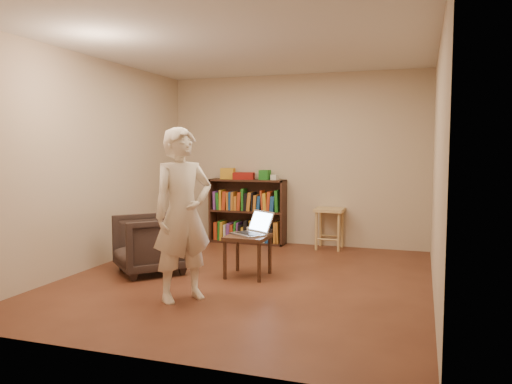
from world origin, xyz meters
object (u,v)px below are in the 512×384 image
(armchair, at_px, (150,244))
(stool, at_px, (330,216))
(bookshelf, at_px, (248,215))
(laptop, at_px, (253,229))
(person, at_px, (183,215))
(side_table, at_px, (248,242))

(armchair, bearing_deg, stool, 93.12)
(bookshelf, bearing_deg, stool, -2.81)
(bookshelf, relative_size, laptop, 2.29)
(bookshelf, distance_m, laptop, 2.03)
(armchair, bearing_deg, person, -0.59)
(armchair, xyz_separation_m, side_table, (1.17, 0.20, 0.05))
(side_table, bearing_deg, person, -106.11)
(side_table, relative_size, person, 0.29)
(laptop, bearing_deg, armchair, -133.13)
(person, bearing_deg, bookshelf, 45.18)
(stool, height_order, side_table, stool)
(stool, xyz_separation_m, side_table, (-0.61, -1.90, -0.08))
(side_table, height_order, laptop, laptop)
(armchair, bearing_deg, bookshelf, 120.99)
(bookshelf, xyz_separation_m, side_table, (0.69, -1.96, -0.04))
(stool, distance_m, armchair, 2.75)
(side_table, bearing_deg, stool, 72.22)
(bookshelf, xyz_separation_m, stool, (1.30, -0.06, 0.04))
(stool, bearing_deg, side_table, -107.78)
(bookshelf, height_order, person, person)
(armchair, relative_size, laptop, 1.45)
(armchair, height_order, laptop, laptop)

